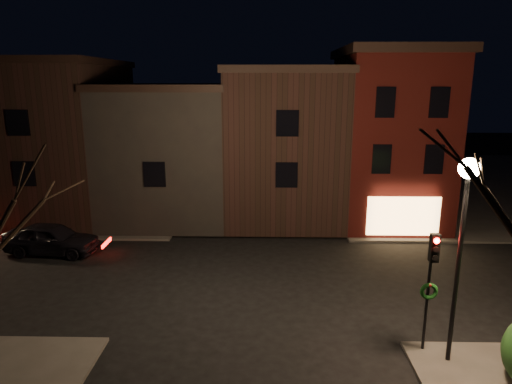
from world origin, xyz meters
TOP-DOWN VIEW (x-y plane):
  - ground at (0.00, 0.00)m, footprint 120.00×120.00m
  - sidewalk_far_right at (20.00, 20.00)m, footprint 30.00×30.00m
  - sidewalk_far_left at (-20.00, 20.00)m, footprint 30.00×30.00m
  - corner_building at (8.00, 9.47)m, footprint 6.50×8.50m
  - row_building_a at (1.50, 10.50)m, footprint 7.30×10.30m
  - row_building_b at (-5.75, 10.50)m, footprint 7.80×10.30m
  - row_building_c at (-13.00, 10.50)m, footprint 7.30×10.30m
  - street_lamp_near at (6.20, -6.00)m, footprint 0.60×0.60m
  - traffic_signal at (5.60, -5.51)m, footprint 0.58×0.38m
  - parked_car_a at (-10.65, 3.03)m, footprint 4.91×2.35m

SIDE VIEW (x-z plane):
  - ground at x=0.00m, z-range 0.00..0.00m
  - sidewalk_far_right at x=20.00m, z-range 0.00..0.12m
  - sidewalk_far_left at x=-20.00m, z-range 0.00..0.12m
  - parked_car_a at x=-10.65m, z-range 0.00..1.62m
  - traffic_signal at x=5.60m, z-range 0.78..4.83m
  - row_building_b at x=-5.75m, z-range 0.13..8.53m
  - row_building_a at x=1.50m, z-range 0.13..9.53m
  - row_building_c at x=-13.00m, z-range 0.13..10.03m
  - street_lamp_near at x=6.20m, z-range 1.94..8.42m
  - corner_building at x=8.00m, z-range 0.15..10.65m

